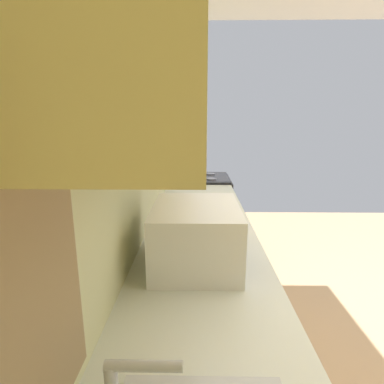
% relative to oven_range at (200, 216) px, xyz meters
% --- Properties ---
extents(ground_plane, '(6.53, 6.53, 0.00)m').
position_rel_oven_range_xyz_m(ground_plane, '(-1.57, -1.17, -0.48)').
color(ground_plane, tan).
extents(wall_back, '(4.20, 0.12, 2.69)m').
position_rel_oven_range_xyz_m(wall_back, '(-1.57, 0.39, 0.87)').
color(wall_back, beige).
rests_on(wall_back, ground_plane).
extents(counter_run, '(3.27, 0.66, 0.93)m').
position_rel_oven_range_xyz_m(counter_run, '(-1.97, 0.02, -0.01)').
color(counter_run, '#DBC472').
rests_on(counter_run, ground_plane).
extents(upper_cabinets, '(2.08, 0.31, 0.62)m').
position_rel_oven_range_xyz_m(upper_cabinets, '(-1.97, 0.18, 1.33)').
color(upper_cabinets, '#E0C86F').
extents(window_back_wall, '(0.41, 0.02, 0.69)m').
position_rel_oven_range_xyz_m(window_back_wall, '(-2.92, 0.32, 0.86)').
color(window_back_wall, '#997A4C').
extents(oven_range, '(0.68, 0.68, 1.11)m').
position_rel_oven_range_xyz_m(oven_range, '(0.00, 0.00, 0.00)').
color(oven_range, black).
rests_on(oven_range, ground_plane).
extents(microwave, '(0.48, 0.40, 0.28)m').
position_rel_oven_range_xyz_m(microwave, '(-2.05, 0.04, 0.59)').
color(microwave, white).
rests_on(microwave, counter_run).
extents(bowl, '(0.19, 0.19, 0.05)m').
position_rel_oven_range_xyz_m(bowl, '(-1.14, -0.08, 0.48)').
color(bowl, gold).
rests_on(bowl, counter_run).
extents(kettle, '(0.21, 0.15, 0.16)m').
position_rel_oven_range_xyz_m(kettle, '(-1.49, -0.08, 0.52)').
color(kettle, red).
rests_on(kettle, counter_run).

